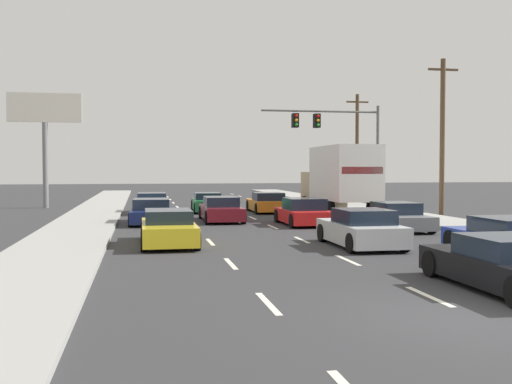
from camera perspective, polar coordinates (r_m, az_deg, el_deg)
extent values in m
plane|color=#333335|center=(35.27, -1.29, -2.05)|extent=(140.00, 140.00, 0.00)
cube|color=#9E9E99|center=(33.05, 14.84, -2.29)|extent=(3.02, 80.00, 0.14)
cube|color=#9E9E99|center=(29.91, -15.86, -2.77)|extent=(3.02, 80.00, 0.14)
cube|color=silver|center=(11.99, 1.14, -10.48)|extent=(0.14, 2.00, 0.01)
cube|color=silver|center=(16.83, -2.42, -6.78)|extent=(0.14, 2.00, 0.01)
cube|color=silver|center=(21.74, -4.35, -4.73)|extent=(0.14, 2.00, 0.01)
cube|color=silver|center=(26.68, -5.57, -3.44)|extent=(0.14, 2.00, 0.01)
cube|color=silver|center=(31.65, -6.40, -2.55)|extent=(0.14, 2.00, 0.01)
cube|color=silver|center=(36.62, -7.00, -1.90)|extent=(0.14, 2.00, 0.01)
cube|color=silver|center=(41.60, -7.46, -1.40)|extent=(0.14, 2.00, 0.01)
cube|color=silver|center=(46.58, -7.83, -1.02)|extent=(0.14, 2.00, 0.01)
cube|color=silver|center=(51.57, -8.12, -0.70)|extent=(0.14, 2.00, 0.01)
cube|color=silver|center=(56.55, -8.36, -0.44)|extent=(0.14, 2.00, 0.01)
cube|color=silver|center=(61.55, -8.56, -0.23)|extent=(0.14, 2.00, 0.01)
cube|color=silver|center=(13.11, 16.05, -9.46)|extent=(0.14, 2.00, 0.01)
cube|color=silver|center=(17.64, 8.64, -6.38)|extent=(0.14, 2.00, 0.01)
cube|color=silver|center=(22.38, 4.36, -4.53)|extent=(0.14, 2.00, 0.01)
cube|color=silver|center=(27.20, 1.59, -3.32)|extent=(0.14, 2.00, 0.01)
cube|color=silver|center=(32.09, -0.33, -2.47)|extent=(0.14, 2.00, 0.01)
cube|color=silver|center=(37.00, -1.74, -1.84)|extent=(0.14, 2.00, 0.01)
cube|color=silver|center=(41.93, -2.82, -1.36)|extent=(0.14, 2.00, 0.01)
cube|color=silver|center=(46.88, -3.67, -0.98)|extent=(0.14, 2.00, 0.01)
cube|color=silver|center=(51.84, -4.36, -0.67)|extent=(0.14, 2.00, 0.01)
cube|color=silver|center=(56.80, -4.93, -0.42)|extent=(0.14, 2.00, 0.01)
cube|color=silver|center=(61.77, -5.41, -0.20)|extent=(0.14, 2.00, 0.01)
cube|color=silver|center=(19.04, 18.39, -5.84)|extent=(0.14, 2.00, 0.01)
cube|color=silver|center=(23.49, 12.41, -4.25)|extent=(0.14, 2.00, 0.01)
cube|color=silver|center=(28.13, 8.38, -3.16)|extent=(0.14, 2.00, 0.01)
cube|color=silver|center=(32.87, 5.51, -2.36)|extent=(0.14, 2.00, 0.01)
cube|color=silver|center=(37.68, 3.37, -1.77)|extent=(0.14, 2.00, 0.01)
cube|color=silver|center=(42.54, 1.72, -1.30)|extent=(0.14, 2.00, 0.01)
cube|color=silver|center=(47.42, 0.41, -0.94)|extent=(0.14, 2.00, 0.01)
cube|color=silver|center=(52.33, -0.66, -0.64)|extent=(0.14, 2.00, 0.01)
cube|color=silver|center=(57.25, -1.54, -0.39)|extent=(0.14, 2.00, 0.01)
cube|color=silver|center=(62.19, -2.29, -0.18)|extent=(0.14, 2.00, 0.01)
cube|color=white|center=(36.00, -9.83, -1.29)|extent=(1.95, 4.42, 0.60)
cube|color=#192333|center=(35.95, -9.83, -0.44)|extent=(1.67, 2.04, 0.46)
cylinder|color=black|center=(37.66, -11.14, -1.33)|extent=(0.23, 0.64, 0.64)
cylinder|color=black|center=(37.65, -8.50, -1.31)|extent=(0.23, 0.64, 0.64)
cylinder|color=black|center=(34.39, -11.28, -1.67)|extent=(0.23, 0.64, 0.64)
cylinder|color=black|center=(34.38, -8.39, -1.65)|extent=(0.23, 0.64, 0.64)
cube|color=#141E4C|center=(29.31, -9.86, -2.13)|extent=(2.05, 4.67, 0.56)
cube|color=#192333|center=(29.03, -9.88, -1.12)|extent=(1.74, 2.12, 0.50)
cylinder|color=black|center=(31.09, -11.44, -2.08)|extent=(0.24, 0.65, 0.64)
cylinder|color=black|center=(31.06, -8.17, -2.06)|extent=(0.24, 0.65, 0.64)
cylinder|color=black|center=(27.60, -11.77, -2.63)|extent=(0.24, 0.65, 0.64)
cylinder|color=black|center=(27.56, -8.07, -2.61)|extent=(0.24, 0.65, 0.64)
cube|color=yellow|center=(21.16, -8.30, -3.71)|extent=(1.80, 4.60, 0.63)
cube|color=#192333|center=(21.08, -8.30, -2.27)|extent=(1.58, 2.13, 0.45)
cylinder|color=black|center=(22.90, -10.57, -3.61)|extent=(0.22, 0.64, 0.64)
cylinder|color=black|center=(22.96, -6.39, -3.57)|extent=(0.22, 0.64, 0.64)
cylinder|color=black|center=(19.42, -10.54, -4.66)|extent=(0.22, 0.64, 0.64)
cylinder|color=black|center=(19.50, -5.61, -4.61)|extent=(0.22, 0.64, 0.64)
cube|color=#196B38|center=(36.61, -4.61, -1.19)|extent=(1.85, 4.36, 0.62)
cube|color=#192333|center=(36.67, -4.62, -0.38)|extent=(1.57, 1.97, 0.41)
cylinder|color=black|center=(38.17, -5.99, -1.25)|extent=(0.24, 0.65, 0.64)
cylinder|color=black|center=(38.28, -3.60, -1.23)|extent=(0.24, 0.65, 0.64)
cylinder|color=black|center=(34.97, -5.72, -1.57)|extent=(0.24, 0.65, 0.64)
cylinder|color=black|center=(35.10, -3.11, -1.55)|extent=(0.24, 0.65, 0.64)
cube|color=maroon|center=(30.25, -3.33, -1.92)|extent=(1.89, 4.71, 0.61)
cube|color=#192333|center=(30.20, -3.33, -0.89)|extent=(1.64, 2.15, 0.48)
cylinder|color=black|center=(31.95, -5.23, -1.93)|extent=(0.23, 0.64, 0.64)
cylinder|color=black|center=(32.14, -2.19, -1.90)|extent=(0.23, 0.64, 0.64)
cylinder|color=black|center=(28.40, -4.62, -2.45)|extent=(0.23, 0.64, 0.64)
cylinder|color=black|center=(28.61, -1.21, -2.41)|extent=(0.23, 0.64, 0.64)
cube|color=orange|center=(36.23, 1.06, -1.24)|extent=(1.93, 4.12, 0.59)
cube|color=#192333|center=(35.90, 1.16, -0.42)|extent=(1.68, 1.85, 0.47)
cylinder|color=black|center=(37.55, -0.72, -1.29)|extent=(0.23, 0.64, 0.64)
cylinder|color=black|center=(37.89, 1.93, -1.26)|extent=(0.23, 0.64, 0.64)
cylinder|color=black|center=(34.60, 0.11, -1.60)|extent=(0.23, 0.64, 0.64)
cylinder|color=black|center=(34.97, 2.98, -1.56)|extent=(0.23, 0.64, 0.64)
cube|color=red|center=(28.26, 4.48, -2.24)|extent=(1.92, 4.10, 0.59)
cube|color=#192333|center=(28.05, 4.58, -1.13)|extent=(1.68, 1.94, 0.53)
cylinder|color=black|center=(29.49, 2.03, -2.27)|extent=(0.22, 0.64, 0.64)
cylinder|color=black|center=(29.95, 5.35, -2.21)|extent=(0.22, 0.64, 0.64)
cylinder|color=black|center=(26.60, 3.50, -2.76)|extent=(0.22, 0.64, 0.64)
cylinder|color=black|center=(27.10, 7.14, -2.68)|extent=(0.22, 0.64, 0.64)
cube|color=#B7BABF|center=(20.71, 9.88, -3.80)|extent=(1.89, 4.17, 0.67)
cube|color=#192333|center=(20.43, 10.14, -2.28)|extent=(1.65, 1.96, 0.48)
cylinder|color=black|center=(21.88, 6.29, -3.86)|extent=(0.22, 0.64, 0.64)
cylinder|color=black|center=(22.46, 10.57, -3.73)|extent=(0.22, 0.64, 0.64)
cylinder|color=black|center=(19.00, 9.06, -4.80)|extent=(0.22, 0.64, 0.64)
cylinder|color=black|center=(19.67, 13.87, -4.60)|extent=(0.22, 0.64, 0.64)
cube|color=black|center=(14.29, 22.40, -6.83)|extent=(1.78, 4.56, 0.58)
cube|color=#192333|center=(14.15, 22.61, -4.80)|extent=(1.56, 1.94, 0.45)
cylinder|color=black|center=(15.38, 16.27, -6.54)|extent=(0.22, 0.64, 0.64)
cylinder|color=black|center=(16.18, 21.50, -6.17)|extent=(0.22, 0.64, 0.64)
cube|color=white|center=(32.96, 8.36, 1.80)|extent=(2.47, 5.69, 2.90)
cube|color=red|center=(30.31, 10.03, 2.03)|extent=(2.15, 0.07, 0.36)
cube|color=tan|center=(36.75, 6.41, 0.24)|extent=(2.32, 2.26, 2.13)
cylinder|color=black|center=(36.48, 4.68, -1.15)|extent=(0.31, 0.96, 0.96)
cylinder|color=black|center=(37.13, 8.10, -1.11)|extent=(0.31, 0.96, 0.96)
cylinder|color=black|center=(31.61, 7.02, -1.69)|extent=(0.31, 0.96, 0.96)
cylinder|color=black|center=(32.35, 10.89, -1.62)|extent=(0.31, 0.96, 0.96)
cube|color=slate|center=(26.56, 13.05, -2.61)|extent=(1.83, 4.45, 0.56)
cube|color=#192333|center=(26.48, 13.09, -1.48)|extent=(1.60, 1.98, 0.50)
cylinder|color=black|center=(27.79, 10.09, -2.58)|extent=(0.22, 0.64, 0.64)
cylinder|color=black|center=(28.42, 13.26, -2.50)|extent=(0.22, 0.64, 0.64)
cylinder|color=black|center=(24.71, 12.80, -3.20)|extent=(0.22, 0.64, 0.64)
cylinder|color=black|center=(25.42, 16.29, -3.09)|extent=(0.22, 0.64, 0.64)
cube|color=#1E389E|center=(19.64, 22.60, -4.41)|extent=(1.92, 4.50, 0.58)
cube|color=#192333|center=(19.40, 22.99, -2.94)|extent=(1.68, 2.16, 0.47)
cylinder|color=black|center=(20.64, 17.95, -4.32)|extent=(0.22, 0.64, 0.64)
cylinder|color=black|center=(21.54, 22.11, -4.11)|extent=(0.22, 0.64, 0.64)
cylinder|color=#595B56|center=(42.67, 11.43, 3.34)|extent=(0.20, 0.20, 6.98)
cylinder|color=#595B56|center=(41.46, 6.14, 7.60)|extent=(8.24, 0.14, 0.14)
cube|color=black|center=(41.33, 5.77, 6.72)|extent=(0.40, 0.56, 0.95)
sphere|color=red|center=(41.06, 5.90, 7.17)|extent=(0.20, 0.20, 0.20)
sphere|color=orange|center=(41.03, 5.90, 6.75)|extent=(0.20, 0.20, 0.20)
sphere|color=green|center=(41.01, 5.89, 6.33)|extent=(0.20, 0.20, 0.20)
cube|color=black|center=(40.92, 3.73, 6.77)|extent=(0.40, 0.56, 0.95)
sphere|color=red|center=(40.65, 3.84, 7.22)|extent=(0.20, 0.20, 0.20)
sphere|color=orange|center=(40.62, 3.84, 6.80)|extent=(0.20, 0.20, 0.20)
sphere|color=green|center=(40.60, 3.84, 6.38)|extent=(0.20, 0.20, 0.20)
cylinder|color=brown|center=(35.74, 17.21, 4.97)|extent=(0.28, 0.28, 8.80)
cube|color=brown|center=(36.13, 17.28, 11.00)|extent=(1.80, 0.12, 0.12)
cylinder|color=brown|center=(48.26, 9.54, 4.11)|extent=(0.28, 0.28, 8.46)
cube|color=brown|center=(48.51, 9.57, 8.40)|extent=(1.80, 0.12, 0.12)
cylinder|color=slate|center=(42.49, -19.30, 2.41)|extent=(0.36, 0.36, 5.71)
cube|color=silver|center=(42.68, -19.37, 7.54)|extent=(4.77, 0.20, 1.93)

